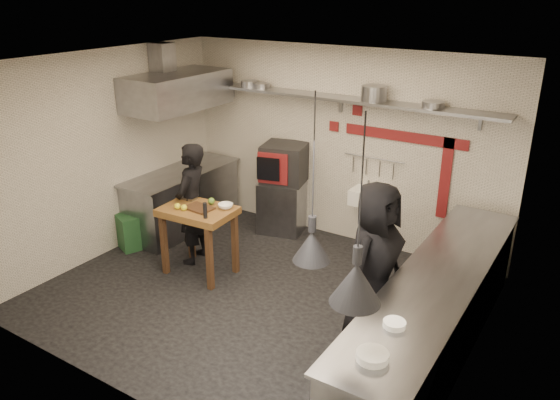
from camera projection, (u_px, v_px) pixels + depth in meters
The scene contains 47 objects.
floor at pixel (258, 295), 6.72m from camera, with size 5.00×5.00×0.00m, color black.
ceiling at pixel (255, 63), 5.68m from camera, with size 5.00×5.00×0.00m, color beige.
wall_back at pixel (340, 146), 7.84m from camera, with size 5.00×0.04×2.80m, color silver.
wall_front at pixel (113, 263), 4.56m from camera, with size 5.00×0.04×2.80m, color silver.
wall_left at pixel (107, 154), 7.45m from camera, with size 0.04×4.20×2.80m, color silver.
wall_right at pixel (483, 241), 4.95m from camera, with size 0.04×4.20×2.80m, color silver.
red_band_horiz at pixel (404, 137), 7.25m from camera, with size 1.70×0.02×0.14m, color maroon.
red_band_vert at pixel (445, 179), 7.13m from camera, with size 0.14×0.02×1.10m, color maroon.
red_tile_a at pixel (357, 110), 7.50m from camera, with size 0.14×0.02×0.14m, color maroon.
red_tile_b at pixel (334, 126), 7.78m from camera, with size 0.14×0.02×0.14m, color maroon.
back_shelf at pixel (336, 98), 7.44m from camera, with size 4.60×0.34×0.04m, color slate.
shelf_bracket_left at pixel (232, 90), 8.54m from camera, with size 0.04×0.06×0.24m, color slate.
shelf_bracket_mid at pixel (341, 103), 7.59m from camera, with size 0.04×0.06×0.24m, color slate.
shelf_bracket_right at pixel (481, 121), 6.64m from camera, with size 0.04×0.06×0.24m, color slate.
pan_far_left at pixel (250, 84), 8.14m from camera, with size 0.26×0.26×0.09m, color slate.
pan_mid_left at pixel (261, 86), 8.04m from camera, with size 0.26×0.26×0.07m, color slate.
stock_pot at pixel (374, 93), 7.12m from camera, with size 0.34×0.34×0.20m, color slate.
pan_right at pixel (433, 105), 6.74m from camera, with size 0.27×0.27×0.08m, color slate.
oven_stand at pixel (282, 206), 8.35m from camera, with size 0.64×0.58×0.80m, color slate.
combi_oven at pixel (285, 163), 8.11m from camera, with size 0.62×0.58×0.58m, color black.
oven_door at pixel (273, 169), 7.86m from camera, with size 0.46×0.03×0.46m, color maroon.
oven_glass at pixel (268, 169), 7.85m from camera, with size 0.34×0.02×0.34m, color black.
hand_sink at pixel (368, 197), 7.66m from camera, with size 0.46×0.34×0.22m, color white.
sink_tap at pixel (368, 185), 7.59m from camera, with size 0.03×0.03×0.14m, color slate.
sink_drain at pixel (365, 227), 7.79m from camera, with size 0.06×0.06×0.66m, color slate.
utensil_rail at pixel (374, 158), 7.57m from camera, with size 0.02×0.02×0.90m, color slate.
counter_right at pixel (434, 318), 5.47m from camera, with size 0.70×3.80×0.90m, color slate.
counter_right_top at pixel (439, 277), 5.30m from camera, with size 0.76×3.90×0.03m, color slate.
plate_stack at pixel (372, 356), 4.10m from camera, with size 0.25×0.25×0.07m, color white.
small_bowl_right at pixel (394, 324), 4.50m from camera, with size 0.19×0.19×0.05m, color white.
counter_left at pixel (183, 200), 8.45m from camera, with size 0.70×1.90×0.90m, color slate.
counter_left_top at pixel (181, 172), 8.28m from camera, with size 0.76×2.00×0.03m, color slate.
extractor_hood at pixel (177, 91), 7.80m from camera, with size 0.78×1.60×0.50m, color slate.
hood_duct at pixel (162, 61), 7.78m from camera, with size 0.28×0.28×0.50m, color slate.
green_bin at pixel (132, 231), 7.87m from camera, with size 0.37×0.37×0.50m, color #21502A.
prep_table at pixel (199, 241), 7.09m from camera, with size 0.92×0.64×0.92m, color olive, non-canonical shape.
cutting_board at pixel (199, 208), 6.89m from camera, with size 0.36×0.25×0.03m, color #492E1B.
pepper_mill at pixel (205, 210), 6.59m from camera, with size 0.05×0.05×0.20m, color black.
lemon_a at pixel (177, 206), 6.88m from camera, with size 0.08×0.08×0.08m, color yellow.
lemon_b at pixel (184, 208), 6.84m from camera, with size 0.08×0.08×0.08m, color yellow.
veg_ball at pixel (211, 201), 7.01m from camera, with size 0.09×0.09×0.09m, color #57842B.
steel_tray at pixel (189, 198), 7.20m from camera, with size 0.19×0.13×0.03m, color slate.
bowl at pixel (226, 206), 6.91m from camera, with size 0.19×0.19×0.06m, color white.
heat_lamp_near at pixel (313, 181), 4.50m from camera, with size 0.33×0.33×1.48m, color black, non-canonical shape.
heat_lamp_far at pixel (360, 213), 3.81m from camera, with size 0.39×0.39×1.45m, color black, non-canonical shape.
chef_left at pixel (192, 204), 7.28m from camera, with size 0.61×0.40×1.67m, color black.
chef_right at pixel (375, 262), 5.67m from camera, with size 0.86×0.56×1.75m, color black.
Camera 1 is at (3.35, -4.75, 3.57)m, focal length 35.00 mm.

